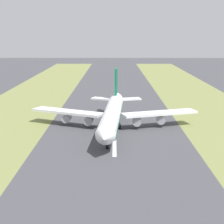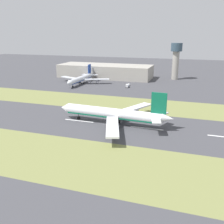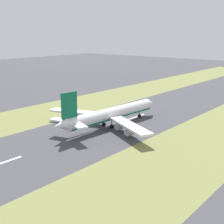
{
  "view_description": "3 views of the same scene",
  "coord_description": "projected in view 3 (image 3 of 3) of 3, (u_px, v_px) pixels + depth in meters",
  "views": [
    {
      "loc": [
        0.25,
        126.21,
        35.07
      ],
      "look_at": [
        0.87,
        -5.19,
        7.0
      ],
      "focal_mm": 60.0,
      "sensor_mm": 36.0,
      "label": 1
    },
    {
      "loc": [
        -131.52,
        -48.97,
        49.4
      ],
      "look_at": [
        0.87,
        -5.19,
        7.0
      ],
      "focal_mm": 42.0,
      "sensor_mm": 36.0,
      "label": 2
    },
    {
      "loc": [
        93.86,
        -116.94,
        43.8
      ],
      "look_at": [
        0.87,
        -5.19,
        7.0
      ],
      "focal_mm": 50.0,
      "sensor_mm": 36.0,
      "label": 3
    }
  ],
  "objects": [
    {
      "name": "ground_plane",
      "position": [
        117.0,
        123.0,
        156.09
      ],
      "size": [
        800.0,
        800.0,
        0.0
      ],
      "primitive_type": "plane",
      "color": "#424247"
    },
    {
      "name": "grass_median_west",
      "position": [
        58.0,
        110.0,
        183.99
      ],
      "size": [
        40.0,
        600.0,
        0.01
      ],
      "primitive_type": "cube",
      "color": "olive",
      "rests_on": "ground"
    },
    {
      "name": "grass_median_east",
      "position": [
        202.0,
        143.0,
        128.18
      ],
      "size": [
        40.0,
        600.0,
        0.01
      ],
      "primitive_type": "cube",
      "color": "olive",
      "rests_on": "ground"
    },
    {
      "name": "centreline_dash_mid",
      "position": [
        82.0,
        136.0,
        137.32
      ],
      "size": [
        1.2,
        18.0,
        0.01
      ],
      "primitive_type": "cube",
      "color": "silver",
      "rests_on": "ground"
    },
    {
      "name": "centreline_dash_far",
      "position": [
        135.0,
        117.0,
        167.12
      ],
      "size": [
        1.2,
        18.0,
        0.01
      ],
      "primitive_type": "cube",
      "color": "silver",
      "rests_on": "ground"
    },
    {
      "name": "airplane_main_jet",
      "position": [
        109.0,
        115.0,
        148.86
      ],
      "size": [
        64.01,
        67.21,
        20.2
      ],
      "color": "white",
      "rests_on": "ground"
    }
  ]
}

